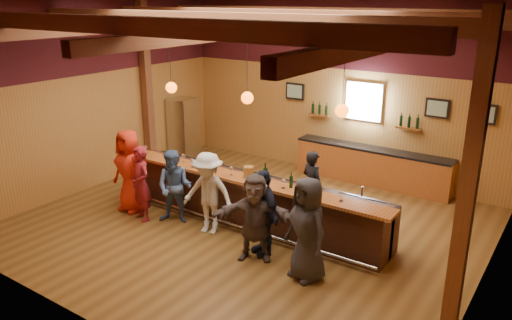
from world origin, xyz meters
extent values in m
plane|color=brown|center=(0.00, 0.00, 0.00)|extent=(9.00, 9.00, 0.00)
cube|color=#9B662A|center=(0.00, 4.00, 2.25)|extent=(9.00, 0.04, 4.50)
cube|color=#9B662A|center=(0.00, -4.00, 2.25)|extent=(9.00, 0.04, 4.50)
cube|color=#9B662A|center=(-4.50, 0.00, 2.25)|extent=(0.04, 8.00, 4.50)
cube|color=#9B662A|center=(4.50, 0.00, 2.25)|extent=(0.04, 8.00, 4.50)
cube|color=brown|center=(0.00, 0.00, 4.50)|extent=(9.00, 8.00, 0.04)
cube|color=#3C1014|center=(0.00, 3.98, 3.65)|extent=(9.00, 0.01, 1.70)
cube|color=#3C1014|center=(-4.48, 0.00, 3.65)|extent=(0.01, 8.00, 1.70)
cube|color=#3C1014|center=(4.48, 0.00, 3.65)|extent=(0.01, 8.00, 1.70)
cube|color=brown|center=(-4.35, 1.50, 2.25)|extent=(0.22, 0.22, 4.50)
cube|color=brown|center=(4.35, -1.00, 2.25)|extent=(0.22, 0.22, 4.50)
cube|color=brown|center=(0.00, -3.00, 4.20)|extent=(8.80, 0.20, 0.25)
cube|color=brown|center=(0.00, -1.00, 4.20)|extent=(8.80, 0.20, 0.25)
cube|color=brown|center=(0.00, 1.00, 4.20)|extent=(8.80, 0.20, 0.25)
cube|color=brown|center=(0.00, 3.00, 4.20)|extent=(8.80, 0.20, 0.25)
cube|color=brown|center=(-3.00, 0.00, 3.95)|extent=(0.18, 7.80, 0.22)
cube|color=brown|center=(0.00, 0.00, 3.95)|extent=(0.18, 7.80, 0.22)
cube|color=brown|center=(3.00, 0.00, 3.95)|extent=(0.18, 7.80, 0.22)
cube|color=black|center=(0.00, 0.00, 0.53)|extent=(6.00, 0.60, 1.05)
cube|color=brown|center=(0.00, -0.18, 1.08)|extent=(6.30, 0.50, 0.06)
cube|color=black|center=(0.00, 0.38, 0.93)|extent=(6.00, 0.48, 0.05)
cube|color=black|center=(0.00, 0.38, 0.45)|extent=(6.00, 0.48, 0.90)
cube|color=silver|center=(2.00, 0.38, 0.88)|extent=(0.45, 0.40, 0.14)
cube|color=silver|center=(2.50, 0.38, 0.88)|extent=(0.45, 0.40, 0.14)
cylinder|color=silver|center=(0.00, -0.42, 0.15)|extent=(6.00, 0.06, 0.06)
cube|color=brown|center=(1.20, 3.72, 0.45)|extent=(4.00, 0.50, 0.90)
cube|color=black|center=(1.20, 3.72, 0.93)|extent=(4.00, 0.52, 0.05)
cube|color=silver|center=(0.80, 3.95, 2.05)|extent=(0.95, 0.08, 0.95)
cube|color=white|center=(0.80, 3.90, 2.05)|extent=(0.78, 0.01, 0.78)
cube|color=black|center=(-1.20, 3.94, 2.10)|extent=(0.55, 0.04, 0.45)
cube|color=silver|center=(-1.20, 3.92, 2.10)|extent=(0.45, 0.01, 0.35)
cube|color=black|center=(2.60, 3.94, 2.10)|extent=(0.55, 0.04, 0.45)
cube|color=silver|center=(2.60, 3.92, 2.10)|extent=(0.45, 0.01, 0.35)
cube|color=black|center=(3.60, 3.94, 2.10)|extent=(0.55, 0.04, 0.45)
cube|color=silver|center=(3.60, 3.92, 2.10)|extent=(0.45, 0.01, 0.35)
cube|color=brown|center=(-0.40, 3.88, 1.55)|extent=(0.60, 0.18, 0.04)
cylinder|color=black|center=(-0.60, 3.88, 1.70)|extent=(0.07, 0.07, 0.26)
cylinder|color=black|center=(-0.40, 3.88, 1.70)|extent=(0.07, 0.07, 0.26)
cylinder|color=black|center=(-0.20, 3.88, 1.70)|extent=(0.07, 0.07, 0.26)
cube|color=brown|center=(2.00, 3.88, 1.55)|extent=(0.60, 0.18, 0.04)
cylinder|color=black|center=(1.80, 3.88, 1.70)|extent=(0.07, 0.07, 0.26)
cylinder|color=black|center=(2.00, 3.88, 1.70)|extent=(0.07, 0.07, 0.26)
cylinder|color=black|center=(2.20, 3.88, 1.70)|extent=(0.07, 0.07, 0.26)
cylinder|color=black|center=(-2.00, 0.00, 3.33)|extent=(0.01, 0.01, 1.25)
sphere|color=#FF5C0C|center=(-2.00, 0.00, 2.70)|extent=(0.24, 0.24, 0.24)
cylinder|color=black|center=(0.00, 0.00, 3.33)|extent=(0.01, 0.01, 1.25)
sphere|color=#FF5C0C|center=(0.00, 0.00, 2.70)|extent=(0.24, 0.24, 0.24)
cylinder|color=black|center=(2.00, 0.00, 3.33)|extent=(0.01, 0.01, 1.25)
sphere|color=#FF5C0C|center=(2.00, 0.00, 2.70)|extent=(0.24, 0.24, 0.24)
cube|color=silver|center=(-4.10, 2.60, 0.90)|extent=(0.70, 0.70, 1.80)
imported|color=red|center=(-2.58, -0.83, 0.93)|extent=(0.96, 0.67, 1.85)
imported|color=maroon|center=(-2.02, -1.04, 0.81)|extent=(0.69, 0.56, 1.62)
imported|color=#455F8B|center=(-1.34, -0.74, 0.79)|extent=(0.94, 0.84, 1.58)
imported|color=beige|center=(-0.46, -0.72, 0.85)|extent=(1.19, 0.82, 1.69)
imported|color=black|center=(0.93, -0.83, 0.82)|extent=(1.04, 0.81, 1.65)
imported|color=#4F433F|center=(0.91, -1.08, 0.82)|extent=(1.58, 1.10, 1.64)
imported|color=#29282B|center=(2.00, -1.12, 0.90)|extent=(1.03, 0.86, 1.81)
imported|color=black|center=(0.97, 0.98, 0.77)|extent=(0.66, 0.54, 1.54)
cylinder|color=brown|center=(0.08, -0.09, 1.22)|extent=(0.21, 0.21, 0.23)
cylinder|color=black|center=(0.51, -0.13, 1.25)|extent=(0.08, 0.08, 0.29)
cylinder|color=black|center=(0.51, -0.13, 1.45)|extent=(0.03, 0.03, 0.10)
cylinder|color=black|center=(1.08, -0.11, 1.23)|extent=(0.07, 0.07, 0.23)
cylinder|color=black|center=(1.08, -0.11, 1.38)|extent=(0.02, 0.02, 0.08)
cylinder|color=silver|center=(-2.76, -0.17, 1.11)|extent=(0.08, 0.08, 0.01)
cylinder|color=silver|center=(-2.76, -0.17, 1.17)|extent=(0.01, 0.01, 0.11)
sphere|color=silver|center=(-2.76, -0.17, 1.26)|extent=(0.09, 0.09, 0.09)
cylinder|color=silver|center=(-1.88, -0.20, 1.11)|extent=(0.07, 0.07, 0.01)
cylinder|color=silver|center=(-1.88, -0.20, 1.17)|extent=(0.01, 0.01, 0.10)
sphere|color=silver|center=(-1.88, -0.20, 1.25)|extent=(0.08, 0.08, 0.08)
cylinder|color=silver|center=(-1.64, -0.11, 1.11)|extent=(0.07, 0.07, 0.01)
cylinder|color=silver|center=(-1.64, -0.11, 1.17)|extent=(0.01, 0.01, 0.10)
sphere|color=silver|center=(-1.64, -0.11, 1.26)|extent=(0.08, 0.08, 0.08)
cylinder|color=silver|center=(-1.24, -0.28, 1.11)|extent=(0.08, 0.08, 0.01)
cylinder|color=silver|center=(-1.24, -0.28, 1.17)|extent=(0.01, 0.01, 0.11)
sphere|color=silver|center=(-1.24, -0.28, 1.26)|extent=(0.09, 0.09, 0.09)
cylinder|color=silver|center=(-0.27, -0.19, 1.11)|extent=(0.07, 0.07, 0.01)
cylinder|color=silver|center=(-0.27, -0.19, 1.17)|extent=(0.01, 0.01, 0.10)
sphere|color=silver|center=(-0.27, -0.19, 1.26)|extent=(0.08, 0.08, 0.08)
cylinder|color=silver|center=(0.98, -0.21, 1.11)|extent=(0.07, 0.07, 0.01)
cylinder|color=silver|center=(0.98, -0.21, 1.17)|extent=(0.01, 0.01, 0.10)
sphere|color=silver|center=(0.98, -0.21, 1.25)|extent=(0.08, 0.08, 0.08)
cylinder|color=silver|center=(1.48, -0.07, 1.11)|extent=(0.06, 0.06, 0.01)
cylinder|color=silver|center=(1.48, -0.07, 1.16)|extent=(0.01, 0.01, 0.09)
sphere|color=silver|center=(1.48, -0.07, 1.24)|extent=(0.07, 0.07, 0.07)
cylinder|color=silver|center=(2.15, -0.16, 1.11)|extent=(0.07, 0.07, 0.01)
cylinder|color=silver|center=(2.15, -0.16, 1.17)|extent=(0.01, 0.01, 0.11)
sphere|color=silver|center=(2.15, -0.16, 1.26)|extent=(0.09, 0.09, 0.09)
camera|label=1|loc=(5.51, -7.78, 4.60)|focal=35.00mm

